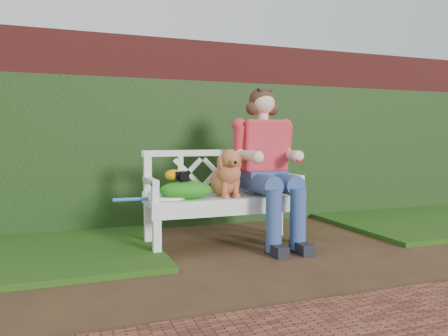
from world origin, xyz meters
name	(u,v)px	position (x,y,z in m)	size (l,w,h in m)	color
ground	(298,257)	(0.00, 0.00, 0.00)	(60.00, 60.00, 0.00)	#382518
brick_wall	(224,133)	(0.00, 1.90, 1.10)	(10.00, 0.30, 2.20)	maroon
ivy_hedge	(230,153)	(0.00, 1.68, 0.85)	(10.00, 0.18, 1.70)	#2F561F
grass_left	(7,253)	(-2.40, 0.90, 0.03)	(2.60, 2.00, 0.05)	#1C4214
grass_right	(430,218)	(2.40, 0.90, 0.03)	(2.60, 2.00, 0.05)	#1C4214
garden_bench	(224,220)	(-0.46, 0.62, 0.24)	(1.58, 0.60, 0.48)	white
seated_woman	(265,163)	(-0.04, 0.60, 0.79)	(0.67, 0.89, 1.59)	#D43563
dog	(226,172)	(-0.46, 0.57, 0.71)	(0.31, 0.42, 0.46)	#BA6132
tennis_racket	(164,198)	(-1.06, 0.57, 0.50)	(0.70, 0.30, 0.03)	white
green_bag	(186,189)	(-0.86, 0.57, 0.56)	(0.49, 0.38, 0.17)	#15761D
camera_item	(182,176)	(-0.89, 0.58, 0.69)	(0.13, 0.09, 0.08)	black
baseball_glove	(174,175)	(-0.96, 0.60, 0.70)	(0.16, 0.12, 0.10)	orange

